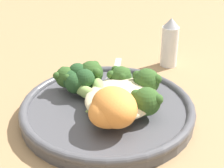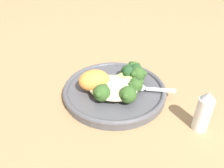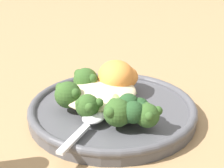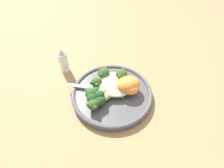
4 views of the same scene
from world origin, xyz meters
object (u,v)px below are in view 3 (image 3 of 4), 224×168
(broccoli_stalk_1, at_px, (76,95))
(broccoli_stalk_4, at_px, (138,110))
(broccoli_stalk_3, at_px, (117,107))
(sweet_potato_chunk_1, at_px, (116,76))
(broccoli_stalk_2, at_px, (96,104))
(sweet_potato_chunk_0, at_px, (118,78))
(quinoa_mound, at_px, (101,94))
(kale_tuft, at_px, (133,110))
(spoon, at_px, (91,120))
(broccoli_stalk_0, at_px, (91,83))
(plate, at_px, (113,110))

(broccoli_stalk_1, height_order, broccoli_stalk_4, broccoli_stalk_1)
(broccoli_stalk_3, relative_size, broccoli_stalk_4, 0.91)
(sweet_potato_chunk_1, bearing_deg, broccoli_stalk_2, -159.48)
(broccoli_stalk_2, distance_m, sweet_potato_chunk_0, 0.08)
(quinoa_mound, bearing_deg, broccoli_stalk_1, 155.92)
(sweet_potato_chunk_0, bearing_deg, broccoli_stalk_4, -123.86)
(kale_tuft, distance_m, spoon, 0.05)
(quinoa_mound, height_order, broccoli_stalk_2, broccoli_stalk_2)
(broccoli_stalk_4, bearing_deg, sweet_potato_chunk_1, 170.73)
(broccoli_stalk_0, xyz_separation_m, sweet_potato_chunk_0, (0.03, -0.02, 0.00))
(broccoli_stalk_4, relative_size, sweet_potato_chunk_0, 1.67)
(plate, bearing_deg, broccoli_stalk_3, -131.47)
(plate, relative_size, broccoli_stalk_2, 2.41)
(broccoli_stalk_1, relative_size, broccoli_stalk_3, 1.09)
(quinoa_mound, height_order, kale_tuft, kale_tuft)
(spoon, bearing_deg, broccoli_stalk_4, 124.02)
(broccoli_stalk_3, bearing_deg, plate, -172.39)
(quinoa_mound, height_order, broccoli_stalk_4, broccoli_stalk_4)
(broccoli_stalk_3, xyz_separation_m, spoon, (-0.03, 0.02, -0.01))
(sweet_potato_chunk_0, height_order, spoon, sweet_potato_chunk_0)
(sweet_potato_chunk_1, distance_m, spoon, 0.11)
(sweet_potato_chunk_0, xyz_separation_m, sweet_potato_chunk_1, (-0.00, 0.00, 0.00))
(plate, bearing_deg, quinoa_mound, 101.21)
(plate, height_order, spoon, spoon)
(broccoli_stalk_4, xyz_separation_m, sweet_potato_chunk_1, (0.05, 0.08, 0.01))
(spoon, bearing_deg, sweet_potato_chunk_0, -175.55)
(broccoli_stalk_0, relative_size, broccoli_stalk_2, 0.92)
(sweet_potato_chunk_0, bearing_deg, plate, -148.90)
(broccoli_stalk_0, height_order, broccoli_stalk_2, broccoli_stalk_0)
(quinoa_mound, distance_m, broccoli_stalk_1, 0.04)
(sweet_potato_chunk_1, bearing_deg, broccoli_stalk_1, 173.84)
(broccoli_stalk_4, height_order, sweet_potato_chunk_1, sweet_potato_chunk_1)
(broccoli_stalk_2, bearing_deg, kale_tuft, 99.10)
(broccoli_stalk_4, height_order, sweet_potato_chunk_0, sweet_potato_chunk_0)
(quinoa_mound, xyz_separation_m, broccoli_stalk_4, (-0.01, -0.07, 0.00))
(plate, bearing_deg, spoon, -166.88)
(broccoli_stalk_4, height_order, kale_tuft, kale_tuft)
(sweet_potato_chunk_0, distance_m, kale_tuft, 0.10)
(broccoli_stalk_1, distance_m, kale_tuft, 0.09)
(broccoli_stalk_0, height_order, spoon, broccoli_stalk_0)
(plate, height_order, broccoli_stalk_1, broccoli_stalk_1)
(broccoli_stalk_1, height_order, broccoli_stalk_2, broccoli_stalk_1)
(broccoli_stalk_4, bearing_deg, broccoli_stalk_2, -132.16)
(broccoli_stalk_2, xyz_separation_m, kale_tuft, (0.01, -0.05, 0.00))
(broccoli_stalk_0, height_order, kale_tuft, broccoli_stalk_0)
(quinoa_mound, relative_size, spoon, 1.03)
(plate, relative_size, kale_tuft, 4.71)
(sweet_potato_chunk_1, bearing_deg, kale_tuft, -127.28)
(sweet_potato_chunk_1, bearing_deg, sweet_potato_chunk_0, -46.73)
(broccoli_stalk_1, xyz_separation_m, spoon, (-0.02, -0.05, -0.01))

